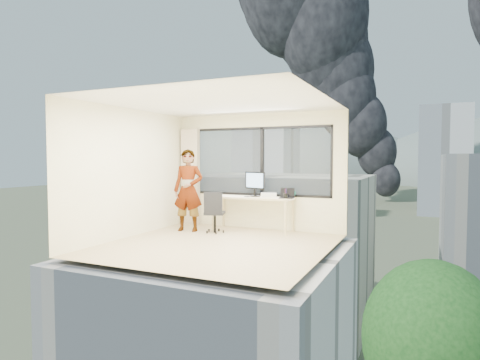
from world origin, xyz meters
The scene contains 25 objects.
floor centered at (0.00, 0.00, 0.00)m, with size 4.00×4.00×0.01m, color #D0B887.
ceiling centered at (0.00, 0.00, 2.60)m, with size 4.00×4.00×0.01m, color white.
wall_front centered at (0.00, -2.00, 1.30)m, with size 4.00×0.01×2.60m, color beige.
wall_left centered at (-2.00, 0.00, 1.30)m, with size 0.01×4.00×2.60m, color beige.
wall_right centered at (2.00, 0.00, 1.30)m, with size 0.01×4.00×2.60m, color beige.
window_wall centered at (0.05, 2.00, 1.52)m, with size 3.30×0.16×1.55m, color black, non-canonical shape.
curtain centered at (-1.72, 1.88, 1.15)m, with size 0.45×0.14×2.30m, color beige.
desk centered at (0.00, 1.66, 0.38)m, with size 1.80×0.60×0.75m, color beige.
chair centered at (-0.63, 1.07, 0.45)m, with size 0.46×0.46×0.90m, color black, non-canonical shape.
person centered at (-1.26, 1.03, 0.90)m, with size 0.65×0.43×1.79m, color #2D2D33.
monitor centered at (0.03, 1.75, 1.03)m, with size 0.56×0.12×0.56m, color black, non-canonical shape.
game_console centered at (0.30, 1.88, 0.79)m, with size 0.34×0.29×0.08m, color white.
laptop centered at (0.80, 1.63, 0.85)m, with size 0.30×0.32×0.20m, color black, non-canonical shape.
cellphone centered at (-0.10, 1.59, 0.76)m, with size 0.11×0.05×0.01m, color black.
pen_cup centered at (0.80, 1.56, 0.81)m, with size 0.09×0.09×0.11m, color black.
handbag centered at (0.80, 1.89, 0.84)m, with size 0.24×0.12×0.19m, color #0D5140.
exterior_ground centered at (0.00, 120.00, -14.00)m, with size 400.00×400.00×0.04m, color #515B3D.
near_bldg_a centered at (-9.00, 30.00, -7.00)m, with size 16.00×12.00×14.00m, color beige.
far_tower_a centered at (-35.00, 95.00, 0.00)m, with size 14.00×14.00×28.00m, color silver.
far_tower_b centered at (8.00, 120.00, 1.00)m, with size 13.00×13.00×30.00m, color silver.
far_tower_d centered at (-60.00, 150.00, -3.00)m, with size 16.00×14.00×22.00m, color silver.
hill_a centered at (-120.00, 320.00, -14.00)m, with size 288.00×216.00×90.00m, color slate.
tree_a centered at (-16.00, 22.00, -10.00)m, with size 7.00×7.00×8.00m, color #194818, non-canonical shape.
tree_b centered at (4.00, 18.00, -9.50)m, with size 7.60×7.60×9.00m, color #194818, non-canonical shape.
smoke_plume_a centered at (-10.00, 150.00, 39.00)m, with size 40.00×24.00×90.00m, color black, non-canonical shape.
Camera 1 is at (3.47, -6.64, 1.59)m, focal length 30.67 mm.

